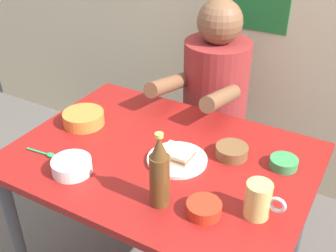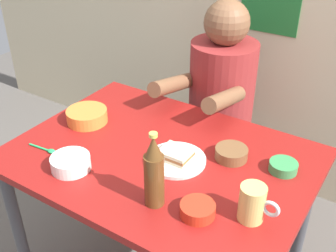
# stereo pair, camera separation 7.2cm
# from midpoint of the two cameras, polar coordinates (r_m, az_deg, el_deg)

# --- Properties ---
(dining_table) EXTENTS (1.10, 0.80, 0.74)m
(dining_table) POSITION_cam_midpoint_polar(r_m,az_deg,el_deg) (1.60, -2.19, -6.76)
(dining_table) COLOR maroon
(dining_table) RESTS_ON ground
(stool) EXTENTS (0.34, 0.34, 0.45)m
(stool) POSITION_cam_midpoint_polar(r_m,az_deg,el_deg) (2.25, 5.08, -3.57)
(stool) COLOR #4C4C51
(stool) RESTS_ON ground
(person_seated) EXTENTS (0.33, 0.56, 0.72)m
(person_seated) POSITION_cam_midpoint_polar(r_m,az_deg,el_deg) (2.03, 5.49, 5.95)
(person_seated) COLOR maroon
(person_seated) RESTS_ON stool
(plate_orange) EXTENTS (0.22, 0.22, 0.01)m
(plate_orange) POSITION_cam_midpoint_polar(r_m,az_deg,el_deg) (1.51, -0.11, -4.68)
(plate_orange) COLOR silver
(plate_orange) RESTS_ON dining_table
(sandwich) EXTENTS (0.11, 0.09, 0.04)m
(sandwich) POSITION_cam_midpoint_polar(r_m,az_deg,el_deg) (1.49, -0.11, -3.90)
(sandwich) COLOR beige
(sandwich) RESTS_ON plate_orange
(beer_mug) EXTENTS (0.13, 0.08, 0.12)m
(beer_mug) POSITION_cam_midpoint_polar(r_m,az_deg,el_deg) (1.28, 10.82, -10.03)
(beer_mug) COLOR #D1BC66
(beer_mug) RESTS_ON dining_table
(beer_bottle) EXTENTS (0.06, 0.06, 0.26)m
(beer_bottle) POSITION_cam_midpoint_polar(r_m,az_deg,el_deg) (1.26, -2.81, -6.56)
(beer_bottle) COLOR #593819
(beer_bottle) RESTS_ON dining_table
(soup_bowl_orange) EXTENTS (0.17, 0.17, 0.05)m
(soup_bowl_orange) POSITION_cam_midpoint_polar(r_m,az_deg,el_deg) (1.75, -12.73, 1.12)
(soup_bowl_orange) COLOR orange
(soup_bowl_orange) RESTS_ON dining_table
(sauce_bowl_chili) EXTENTS (0.11, 0.11, 0.04)m
(sauce_bowl_chili) POSITION_cam_midpoint_polar(r_m,az_deg,el_deg) (1.29, 3.37, -11.25)
(sauce_bowl_chili) COLOR red
(sauce_bowl_chili) RESTS_ON dining_table
(condiment_bowl_brown) EXTENTS (0.12, 0.12, 0.04)m
(condiment_bowl_brown) POSITION_cam_midpoint_polar(r_m,az_deg,el_deg) (1.54, 7.47, -3.44)
(condiment_bowl_brown) COLOR brown
(condiment_bowl_brown) RESTS_ON dining_table
(rice_bowl_white) EXTENTS (0.14, 0.14, 0.05)m
(rice_bowl_white) POSITION_cam_midpoint_polar(r_m,az_deg,el_deg) (1.49, -14.51, -5.32)
(rice_bowl_white) COLOR silver
(rice_bowl_white) RESTS_ON dining_table
(dip_bowl_green) EXTENTS (0.10, 0.10, 0.03)m
(dip_bowl_green) POSITION_cam_midpoint_polar(r_m,az_deg,el_deg) (1.52, 14.38, -4.91)
(dip_bowl_green) COLOR #388C4C
(dip_bowl_green) RESTS_ON dining_table
(spoon) EXTENTS (0.13, 0.03, 0.01)m
(spoon) POSITION_cam_midpoint_polar(r_m,az_deg,el_deg) (1.61, -17.75, -3.68)
(spoon) COLOR #26A559
(spoon) RESTS_ON dining_table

